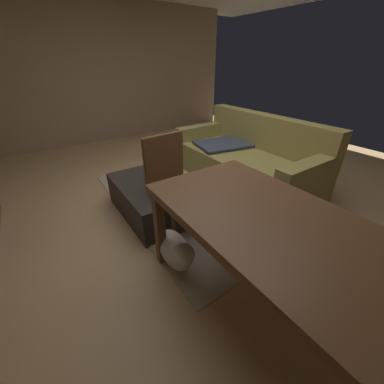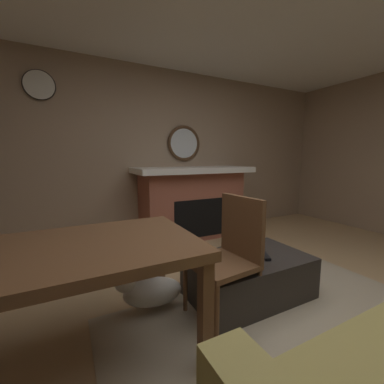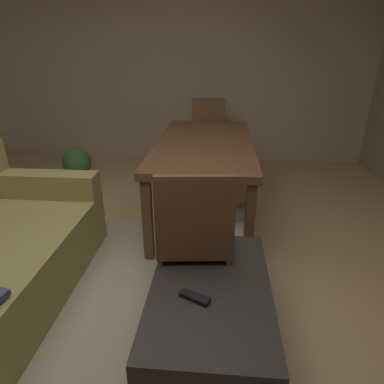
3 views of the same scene
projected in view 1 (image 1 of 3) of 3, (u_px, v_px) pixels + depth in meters
floor at (196, 202)px, 2.91m from camera, size 7.92×7.92×0.00m
wall_left at (101, 75)px, 4.66m from camera, size 0.12×5.70×2.55m
area_rug at (202, 194)px, 3.07m from camera, size 2.60×2.00×0.01m
couch at (247, 160)px, 3.31m from camera, size 2.08×0.98×0.89m
ottoman_coffee_table at (151, 198)px, 2.63m from camera, size 1.04×0.64×0.37m
tv_remote at (152, 177)px, 2.65m from camera, size 0.11×0.17×0.02m
dining_table at (287, 239)px, 1.31m from camera, size 1.82×0.88×0.74m
dining_chair_west at (171, 178)px, 2.32m from camera, size 0.48×0.48×0.93m
small_dog at (176, 250)px, 1.92m from camera, size 0.54×0.30×0.32m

